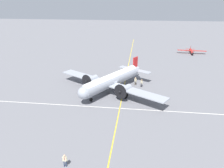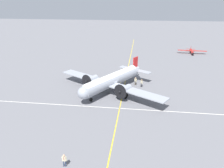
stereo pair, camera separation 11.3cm
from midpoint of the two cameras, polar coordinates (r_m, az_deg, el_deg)
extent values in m
plane|color=slate|center=(44.82, 0.07, -1.82)|extent=(300.00, 300.00, 0.00)
cube|color=gold|center=(44.60, 3.00, -1.97)|extent=(120.00, 0.16, 0.01)
cube|color=silver|center=(38.27, -1.35, -6.16)|extent=(0.16, 120.00, 0.01)
cylinder|color=#9399A3|center=(43.96, 0.07, 0.90)|extent=(14.74, 10.24, 2.36)
cylinder|color=white|center=(43.73, 0.07, 1.70)|extent=(13.71, 9.23, 1.65)
sphere|color=#9399A3|center=(38.57, -7.30, -2.35)|extent=(2.24, 2.24, 2.24)
cylinder|color=#9399A3|center=(49.99, 5.77, 3.53)|extent=(3.31, 2.71, 1.30)
cube|color=red|center=(49.97, 6.20, 5.49)|extent=(1.56, 1.02, 2.71)
cube|color=#9399A3|center=(50.26, 6.01, 3.76)|extent=(5.49, 7.65, 0.10)
cube|color=#9399A3|center=(43.23, -0.89, 0.11)|extent=(15.17, 22.71, 0.20)
cylinder|color=#9399A3|center=(40.63, 3.50, -1.35)|extent=(2.98, 2.51, 1.30)
cylinder|color=black|center=(39.52, 2.25, -2.01)|extent=(1.45, 2.35, 2.72)
sphere|color=black|center=(39.42, 2.13, -2.07)|extent=(0.45, 0.45, 0.45)
cylinder|color=#9399A3|center=(45.70, -5.22, 1.27)|extent=(2.98, 2.51, 1.30)
cylinder|color=black|center=(44.72, -6.53, 0.75)|extent=(1.45, 2.35, 2.72)
sphere|color=black|center=(44.63, -6.66, 0.70)|extent=(0.45, 0.45, 0.45)
cylinder|color=#4C4C51|center=(41.23, 3.69, -2.50)|extent=(0.18, 0.18, 0.94)
cylinder|color=black|center=(41.42, 3.68, -3.09)|extent=(1.10, 0.83, 1.10)
cylinder|color=#4C4C51|center=(46.23, -4.95, 0.21)|extent=(0.18, 0.18, 0.94)
cylinder|color=black|center=(46.41, -4.93, -0.32)|extent=(1.10, 0.83, 1.10)
cylinder|color=#4C4C51|center=(40.29, -5.44, -3.52)|extent=(0.14, 0.14, 0.87)
cylinder|color=black|center=(40.48, -5.42, -4.07)|extent=(0.69, 0.52, 0.70)
cylinder|color=navy|center=(26.73, -11.89, -19.70)|extent=(0.12, 0.12, 0.79)
cylinder|color=navy|center=(26.78, -12.40, -19.64)|extent=(0.12, 0.12, 0.79)
cube|color=beige|center=(26.31, -12.27, -18.53)|extent=(0.21, 0.39, 0.59)
sphere|color=tan|center=(26.04, -12.35, -17.81)|extent=(0.26, 0.26, 0.26)
cylinder|color=beige|center=(26.27, -11.74, -18.64)|extent=(0.09, 0.09, 0.56)
cylinder|color=beige|center=(26.39, -12.78, -18.53)|extent=(0.09, 0.09, 0.56)
cube|color=maroon|center=(26.19, -12.34, -18.55)|extent=(0.01, 0.05, 0.38)
cylinder|color=#2D2D33|center=(47.17, 7.66, -0.25)|extent=(0.12, 0.12, 0.83)
cylinder|color=#2D2D33|center=(47.02, 7.87, -0.33)|extent=(0.12, 0.12, 0.83)
cube|color=beige|center=(46.83, 7.81, 0.54)|extent=(0.41, 0.42, 0.62)
sphere|color=#8C6647|center=(46.67, 7.84, 1.06)|extent=(0.28, 0.28, 0.28)
cylinder|color=beige|center=(47.00, 7.59, 0.59)|extent=(0.10, 0.10, 0.59)
cylinder|color=beige|center=(46.68, 8.03, 0.42)|extent=(0.10, 0.10, 0.59)
cylinder|color=#473D2D|center=(48.08, 6.08, 0.27)|extent=(0.12, 0.12, 0.84)
cylinder|color=#473D2D|center=(47.94, 6.31, 0.19)|extent=(0.12, 0.12, 0.84)
cube|color=beige|center=(47.75, 6.23, 1.05)|extent=(0.39, 0.44, 0.63)
sphere|color=tan|center=(47.59, 6.25, 1.56)|extent=(0.28, 0.28, 0.28)
cylinder|color=beige|center=(47.90, 5.99, 1.08)|extent=(0.10, 0.10, 0.60)
cylinder|color=beige|center=(47.62, 6.47, 0.94)|extent=(0.10, 0.10, 0.60)
cube|color=#232328|center=(47.27, 7.65, -0.45)|extent=(0.41, 0.19, 0.44)
cube|color=black|center=(47.18, 7.66, -0.17)|extent=(0.15, 0.13, 0.02)
cylinder|color=#B2231E|center=(80.14, 20.16, 8.00)|extent=(6.30, 1.23, 0.76)
sphere|color=black|center=(76.99, 20.46, 7.44)|extent=(0.69, 0.69, 0.69)
cube|color=#B2231E|center=(79.73, 20.22, 8.18)|extent=(1.66, 9.43, 0.08)
cube|color=#B2231E|center=(82.97, 19.95, 8.90)|extent=(0.56, 0.10, 0.99)
cube|color=#B2231E|center=(83.07, 19.91, 8.56)|extent=(0.71, 3.09, 0.04)
cylinder|color=black|center=(78.13, 20.31, 7.21)|extent=(0.29, 0.10, 0.28)
cylinder|color=#4C4C51|center=(78.10, 20.32, 7.28)|extent=(0.06, 0.06, 0.21)
cylinder|color=black|center=(80.71, 20.57, 7.60)|extent=(0.29, 0.10, 0.28)
cylinder|color=#4C4C51|center=(80.68, 20.58, 7.68)|extent=(0.06, 0.06, 0.21)
cylinder|color=black|center=(80.50, 19.59, 7.70)|extent=(0.29, 0.10, 0.28)
cylinder|color=#4C4C51|center=(80.48, 19.60, 7.77)|extent=(0.06, 0.06, 0.21)
camera|label=1|loc=(0.06, -89.93, 0.03)|focal=35.00mm
camera|label=2|loc=(0.06, 90.07, -0.03)|focal=35.00mm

